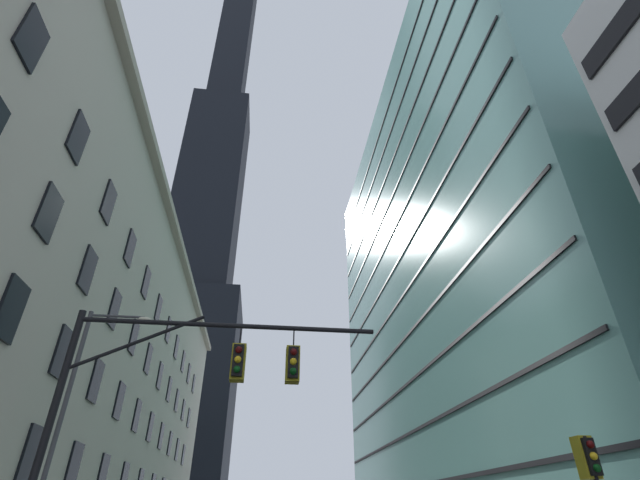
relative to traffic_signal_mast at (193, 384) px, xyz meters
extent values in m
cube|color=beige|center=(-14.47, 23.20, 7.42)|extent=(14.47, 68.01, 24.87)
cube|color=#B2A893|center=(-6.99, 23.20, 19.15)|extent=(0.70, 68.01, 0.60)
cube|color=black|center=(-7.19, 8.19, -1.02)|extent=(0.14, 1.40, 2.20)
cube|color=black|center=(-7.19, 13.19, -1.02)|extent=(0.14, 1.40, 2.20)
cube|color=black|center=(-7.19, 18.19, -1.02)|extent=(0.14, 1.40, 2.20)
cube|color=black|center=(-7.19, 23.19, -1.02)|extent=(0.14, 1.40, 2.20)
cube|color=black|center=(-7.19, 3.19, 3.18)|extent=(0.14, 1.40, 2.20)
cube|color=black|center=(-7.19, 8.19, 3.18)|extent=(0.14, 1.40, 2.20)
cube|color=black|center=(-7.19, 13.19, 3.18)|extent=(0.14, 1.40, 2.20)
cube|color=black|center=(-7.19, 18.19, 3.18)|extent=(0.14, 1.40, 2.20)
cube|color=black|center=(-7.19, 23.19, 3.18)|extent=(0.14, 1.40, 2.20)
cube|color=black|center=(-7.19, 28.19, 3.18)|extent=(0.14, 1.40, 2.20)
cube|color=black|center=(-7.19, 33.19, 3.18)|extent=(0.14, 1.40, 2.20)
cube|color=black|center=(-7.19, 38.19, 3.18)|extent=(0.14, 1.40, 2.20)
cube|color=black|center=(-7.19, 43.19, 3.18)|extent=(0.14, 1.40, 2.20)
cube|color=black|center=(-7.19, 48.19, 3.18)|extent=(0.14, 1.40, 2.20)
cube|color=black|center=(-7.19, 3.19, 7.38)|extent=(0.14, 1.40, 2.20)
cube|color=black|center=(-7.19, 8.19, 7.38)|extent=(0.14, 1.40, 2.20)
cube|color=black|center=(-7.19, 13.19, 7.38)|extent=(0.14, 1.40, 2.20)
cube|color=black|center=(-7.19, 18.19, 7.38)|extent=(0.14, 1.40, 2.20)
cube|color=black|center=(-7.19, 23.19, 7.38)|extent=(0.14, 1.40, 2.20)
cube|color=black|center=(-7.19, 28.19, 7.38)|extent=(0.14, 1.40, 2.20)
cube|color=black|center=(-7.19, 33.19, 7.38)|extent=(0.14, 1.40, 2.20)
cube|color=black|center=(-7.19, 38.19, 7.38)|extent=(0.14, 1.40, 2.20)
cube|color=black|center=(-7.19, 43.19, 7.38)|extent=(0.14, 1.40, 2.20)
cube|color=black|center=(-7.19, 48.19, 7.38)|extent=(0.14, 1.40, 2.20)
cube|color=black|center=(-7.19, -1.81, 11.58)|extent=(0.14, 1.40, 2.20)
cube|color=black|center=(-7.19, 3.19, 11.58)|extent=(0.14, 1.40, 2.20)
cube|color=black|center=(-7.19, 8.19, 11.58)|extent=(0.14, 1.40, 2.20)
cube|color=black|center=(-7.19, 13.19, 11.58)|extent=(0.14, 1.40, 2.20)
cube|color=black|center=(-7.19, 18.19, 11.58)|extent=(0.14, 1.40, 2.20)
cube|color=black|center=(-7.19, 23.19, 11.58)|extent=(0.14, 1.40, 2.20)
cube|color=black|center=(-7.19, 28.19, 11.58)|extent=(0.14, 1.40, 2.20)
cube|color=black|center=(-7.19, 33.19, 11.58)|extent=(0.14, 1.40, 2.20)
cube|color=black|center=(-7.19, 38.19, 11.58)|extent=(0.14, 1.40, 2.20)
cube|color=black|center=(-7.19, 43.19, 11.58)|extent=(0.14, 1.40, 2.20)
cube|color=black|center=(-7.19, 48.19, 11.58)|extent=(0.14, 1.40, 2.20)
cube|color=black|center=(-17.32, 94.60, 18.76)|extent=(24.76, 24.76, 47.56)
cube|color=black|center=(-17.32, 94.60, 77.13)|extent=(17.33, 17.33, 69.17)
cube|color=black|center=(-17.32, 94.60, 154.94)|extent=(11.14, 11.14, 86.46)
cube|color=slate|center=(21.85, 27.25, 19.54)|extent=(14.19, 51.99, 49.11)
cube|color=black|center=(14.72, 27.25, 2.98)|extent=(0.12, 50.99, 0.24)
cube|color=black|center=(14.72, 27.25, 6.98)|extent=(0.12, 50.99, 0.24)
cube|color=black|center=(14.72, 27.25, 10.98)|extent=(0.12, 50.99, 0.24)
cube|color=black|center=(14.72, 27.25, 14.98)|extent=(0.12, 50.99, 0.24)
cube|color=black|center=(14.72, 27.25, 18.98)|extent=(0.12, 50.99, 0.24)
cube|color=black|center=(14.72, 27.25, 22.98)|extent=(0.12, 50.99, 0.24)
cube|color=black|center=(14.72, 27.25, 26.98)|extent=(0.12, 50.99, 0.24)
cube|color=black|center=(14.72, 27.25, 30.98)|extent=(0.12, 50.99, 0.24)
cube|color=black|center=(14.72, 27.25, 34.98)|extent=(0.12, 50.99, 0.24)
cube|color=black|center=(14.72, 27.25, 38.98)|extent=(0.12, 50.99, 0.24)
cylinder|color=black|center=(-3.40, -0.04, -1.45)|extent=(0.20, 0.20, 6.83)
cylinder|color=black|center=(0.89, -0.04, 1.72)|extent=(8.58, 0.14, 0.14)
cylinder|color=black|center=(-1.69, -0.04, 1.12)|extent=(3.52, 0.10, 1.77)
cylinder|color=black|center=(1.17, -0.04, 1.42)|extent=(0.04, 0.04, 0.60)
cube|color=black|center=(1.17, -0.04, 0.67)|extent=(0.30, 0.30, 0.90)
cube|color=olive|center=(1.17, 0.13, 0.67)|extent=(0.40, 0.40, 1.04)
sphere|color=#450808|center=(1.17, -0.20, 0.95)|extent=(0.20, 0.20, 0.20)
sphere|color=yellow|center=(1.17, -0.20, 0.67)|extent=(0.20, 0.20, 0.20)
sphere|color=#083D10|center=(1.17, -0.20, 0.39)|extent=(0.20, 0.20, 0.20)
cylinder|color=black|center=(2.75, -0.04, 1.42)|extent=(0.04, 0.04, 0.60)
cube|color=black|center=(2.75, -0.04, 0.67)|extent=(0.30, 0.30, 0.90)
cube|color=olive|center=(2.75, 0.13, 0.67)|extent=(0.40, 0.40, 1.04)
sphere|color=#450808|center=(2.75, -0.20, 0.95)|extent=(0.20, 0.20, 0.20)
sphere|color=yellow|center=(2.75, -0.20, 0.67)|extent=(0.20, 0.20, 0.20)
sphere|color=#083D10|center=(2.75, -0.20, 0.39)|extent=(0.20, 0.20, 0.20)
cube|color=black|center=(10.61, -0.84, -1.77)|extent=(0.30, 0.30, 0.90)
cube|color=olive|center=(10.61, -0.67, -1.77)|extent=(0.40, 0.40, 1.04)
sphere|color=#450808|center=(10.61, -1.00, -1.49)|extent=(0.20, 0.20, 0.20)
sphere|color=yellow|center=(10.61, -1.00, -1.77)|extent=(0.20, 0.20, 0.20)
sphere|color=#083D10|center=(10.61, -1.00, -2.05)|extent=(0.20, 0.20, 0.20)
cylinder|color=#47474C|center=(-5.31, 5.36, -0.39)|extent=(0.18, 0.18, 8.94)
cylinder|color=#47474C|center=(-4.23, 5.36, 3.93)|extent=(2.16, 0.10, 0.10)
ellipsoid|color=#EFE5C6|center=(-3.15, 5.36, 3.83)|extent=(0.56, 0.32, 0.24)
camera|label=1|loc=(1.95, -12.93, -3.11)|focal=25.15mm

